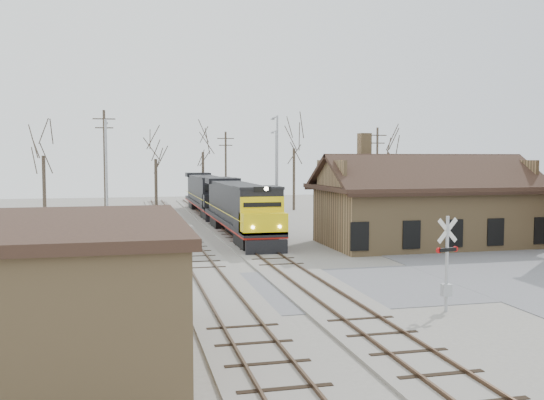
{
  "coord_description": "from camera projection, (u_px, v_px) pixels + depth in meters",
  "views": [
    {
      "loc": [
        -8.44,
        -26.95,
        6.16
      ],
      "look_at": [
        0.17,
        9.0,
        3.57
      ],
      "focal_mm": 40.0,
      "sensor_mm": 36.0,
      "label": 1
    }
  ],
  "objects": [
    {
      "name": "tree_c",
      "position": [
        203.0,
        143.0,
        73.57
      ],
      "size": [
        4.58,
        4.58,
        11.21
      ],
      "color": "#382D23",
      "rests_on": "ground"
    },
    {
      "name": "tree_e",
      "position": [
        392.0,
        150.0,
        67.76
      ],
      "size": [
        4.03,
        4.03,
        9.88
      ],
      "color": "#382D23",
      "rests_on": "ground"
    },
    {
      "name": "utility_pole_a",
      "position": [
        105.0,
        165.0,
        54.99
      ],
      "size": [
        2.0,
        0.24,
        10.47
      ],
      "color": "#382D23",
      "rests_on": "ground"
    },
    {
      "name": "locomotive_trailing",
      "position": [
        207.0,
        194.0,
        65.81
      ],
      "size": [
        2.9,
        19.45,
        4.08
      ],
      "color": "black",
      "rests_on": "ground"
    },
    {
      "name": "ground",
      "position": [
        313.0,
        289.0,
        28.54
      ],
      "size": [
        140.0,
        140.0,
        0.0
      ],
      "primitive_type": "plane",
      "color": "gray",
      "rests_on": "ground"
    },
    {
      "name": "streetlight_c",
      "position": [
        276.0,
        168.0,
        65.11
      ],
      "size": [
        0.25,
        2.04,
        9.08
      ],
      "color": "#A5A8AD",
      "rests_on": "ground"
    },
    {
      "name": "track_siding",
      "position": [
        187.0,
        246.0,
        42.04
      ],
      "size": [
        3.4,
        90.0,
        0.24
      ],
      "color": "gray",
      "rests_on": "ground"
    },
    {
      "name": "depot",
      "position": [
        424.0,
        211.0,
        42.8
      ],
      "size": [
        15.2,
        9.31,
        7.9
      ],
      "color": "#9A7A4F",
      "rests_on": "ground"
    },
    {
      "name": "crossbuck_far",
      "position": [
        163.0,
        244.0,
        31.39
      ],
      "size": [
        1.0,
        0.37,
        3.56
      ],
      "rotation": [
        0.0,
        0.0,
        2.86
      ],
      "color": "#A5A8AD",
      "rests_on": "ground"
    },
    {
      "name": "road",
      "position": [
        313.0,
        288.0,
        28.54
      ],
      "size": [
        60.0,
        9.0,
        0.03
      ],
      "primitive_type": "cube",
      "color": "#5E5E63",
      "rests_on": "ground"
    },
    {
      "name": "track_main",
      "position": [
        250.0,
        243.0,
        43.09
      ],
      "size": [
        3.4,
        90.0,
        0.24
      ],
      "color": "gray",
      "rests_on": "ground"
    },
    {
      "name": "streetlight_a",
      "position": [
        107.0,
        173.0,
        44.39
      ],
      "size": [
        0.25,
        2.04,
        8.96
      ],
      "color": "#A5A8AD",
      "rests_on": "ground"
    },
    {
      "name": "crossbuck_near",
      "position": [
        447.0,
        267.0,
        24.17
      ],
      "size": [
        1.08,
        0.35,
        3.85
      ],
      "rotation": [
        0.0,
        0.0,
        0.23
      ],
      "color": "#A5A8AD",
      "rests_on": "ground"
    },
    {
      "name": "streetlight_b",
      "position": [
        277.0,
        166.0,
        52.77
      ],
      "size": [
        0.25,
        2.04,
        9.81
      ],
      "color": "#A5A8AD",
      "rests_on": "ground"
    },
    {
      "name": "utility_pole_b",
      "position": [
        226.0,
        169.0,
        71.51
      ],
      "size": [
        2.0,
        0.24,
        9.23
      ],
      "color": "#382D23",
      "rests_on": "ground"
    },
    {
      "name": "locomotive_lead",
      "position": [
        240.0,
        208.0,
        46.68
      ],
      "size": [
        2.9,
        19.45,
        4.32
      ],
      "color": "black",
      "rests_on": "ground"
    },
    {
      "name": "tree_a",
      "position": [
        43.0,
        144.0,
        53.99
      ],
      "size": [
        4.24,
        4.24,
        10.38
      ],
      "color": "#382D23",
      "rests_on": "ground"
    },
    {
      "name": "tree_d",
      "position": [
        294.0,
        138.0,
        70.83
      ],
      "size": [
        4.84,
        4.84,
        11.86
      ],
      "color": "#382D23",
      "rests_on": "ground"
    },
    {
      "name": "tree_b",
      "position": [
        156.0,
        149.0,
        62.1
      ],
      "size": [
        4.02,
        4.02,
        9.86
      ],
      "color": "#382D23",
      "rests_on": "ground"
    },
    {
      "name": "utility_pole_c",
      "position": [
        377.0,
        170.0,
        62.46
      ],
      "size": [
        2.0,
        0.24,
        9.26
      ],
      "color": "#382D23",
      "rests_on": "ground"
    }
  ]
}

